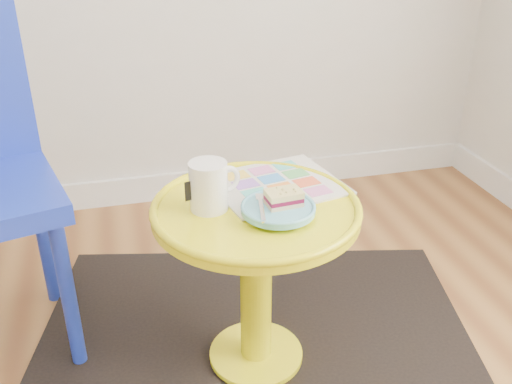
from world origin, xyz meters
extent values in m
cube|color=white|center=(0.00, 1.99, 0.06)|extent=(4.00, 0.02, 0.12)
cube|color=black|center=(0.68, 0.92, 0.00)|extent=(1.52, 1.37, 0.01)
cylinder|color=yellow|center=(0.68, 0.92, 0.01)|extent=(0.27, 0.27, 0.02)
cylinder|color=yellow|center=(0.68, 0.92, 0.25)|extent=(0.09, 0.09, 0.45)
cylinder|color=yellow|center=(0.68, 0.92, 0.49)|extent=(0.53, 0.53, 0.03)
cylinder|color=#1C32B8|center=(0.19, 1.03, 0.23)|extent=(0.04, 0.04, 0.46)
cylinder|color=#1C32B8|center=(0.10, 1.36, 0.23)|extent=(0.04, 0.04, 0.46)
cube|color=silver|center=(0.77, 1.02, 0.50)|extent=(0.38, 0.34, 0.01)
cylinder|color=white|center=(0.57, 0.94, 0.56)|extent=(0.09, 0.09, 0.12)
torus|color=white|center=(0.62, 0.95, 0.57)|extent=(0.07, 0.03, 0.07)
cylinder|color=#D1B78C|center=(0.57, 0.94, 0.62)|extent=(0.09, 0.09, 0.01)
cylinder|color=#62B7D1|center=(0.72, 0.86, 0.51)|extent=(0.07, 0.07, 0.01)
cylinder|color=#62B7D1|center=(0.72, 0.86, 0.52)|extent=(0.18, 0.18, 0.01)
cube|color=#D3BC8C|center=(0.74, 0.86, 0.53)|extent=(0.09, 0.06, 0.01)
cube|color=maroon|center=(0.74, 0.86, 0.54)|extent=(0.09, 0.06, 0.01)
cube|color=#EADB8C|center=(0.74, 0.86, 0.56)|extent=(0.09, 0.06, 0.02)
cube|color=silver|center=(0.68, 0.84, 0.53)|extent=(0.03, 0.11, 0.00)
cube|color=silver|center=(0.69, 0.91, 0.53)|extent=(0.03, 0.04, 0.00)
camera|label=1|loc=(0.36, -0.30, 1.18)|focal=40.00mm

